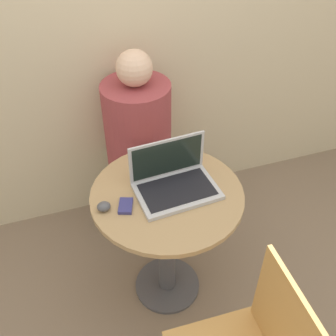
% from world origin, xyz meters
% --- Properties ---
extents(ground_plane, '(12.00, 12.00, 0.00)m').
position_xyz_m(ground_plane, '(0.00, 0.00, 0.00)').
color(ground_plane, '#7F6B56').
extents(back_wall, '(7.00, 0.05, 2.60)m').
position_xyz_m(back_wall, '(0.00, 0.81, 1.30)').
color(back_wall, beige).
rests_on(back_wall, ground_plane).
extents(round_table, '(0.70, 0.70, 0.74)m').
position_xyz_m(round_table, '(0.00, 0.00, 0.53)').
color(round_table, '#4C4C51').
rests_on(round_table, ground_plane).
extents(laptop, '(0.38, 0.27, 0.22)m').
position_xyz_m(laptop, '(0.04, 0.02, 0.78)').
color(laptop, '#B7B7BC').
rests_on(laptop, round_table).
extents(cell_phone, '(0.09, 0.10, 0.02)m').
position_xyz_m(cell_phone, '(-0.20, -0.03, 0.74)').
color(cell_phone, navy).
rests_on(cell_phone, round_table).
extents(computer_mouse, '(0.06, 0.05, 0.04)m').
position_xyz_m(computer_mouse, '(-0.29, -0.01, 0.76)').
color(computer_mouse, '#4C4C51').
rests_on(computer_mouse, round_table).
extents(person_seated, '(0.44, 0.61, 1.17)m').
position_xyz_m(person_seated, '(0.03, 0.65, 0.48)').
color(person_seated, brown).
rests_on(person_seated, ground_plane).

